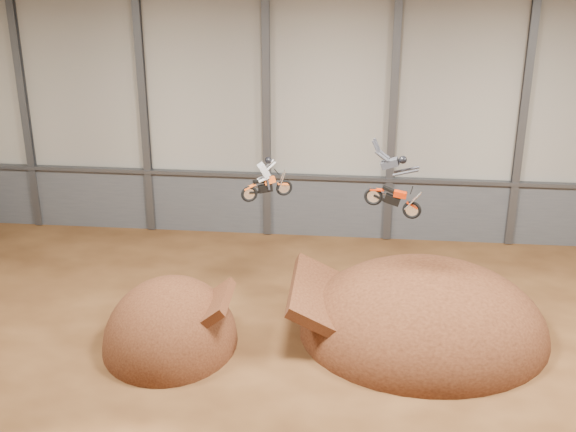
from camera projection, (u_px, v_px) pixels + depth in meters
The scene contains 14 objects.
floor at pixel (307, 393), 31.53m from camera, with size 40.00×40.00×0.00m, color #442712.
back_wall at pixel (329, 115), 42.46m from camera, with size 40.00×0.10×14.00m, color #A39D90.
ceiling at pixel (311, 35), 25.98m from camera, with size 40.00×40.00×0.00m, color black.
lower_band_back at pixel (327, 207), 44.45m from camera, with size 39.80×0.18×3.50m, color #4D5054.
steel_rail at pixel (328, 177), 43.60m from camera, with size 39.80×0.35×0.20m, color #47494F.
steel_column_0 at pixel (24, 108), 43.75m from camera, with size 0.40×0.36×13.90m, color #47494F.
steel_column_1 at pixel (144, 111), 43.16m from camera, with size 0.40×0.36×13.90m, color #47494F.
steel_column_2 at pixel (267, 114), 42.57m from camera, with size 0.40×0.36×13.90m, color #47494F.
steel_column_3 at pixel (393, 118), 41.98m from camera, with size 0.40×0.36×13.90m, color #47494F.
steel_column_4 at pixel (522, 121), 41.39m from camera, with size 0.40×0.36×13.90m, color #47494F.
takeoff_ramp at pixel (171, 344), 34.82m from camera, with size 5.78×6.67×5.78m, color #3A1B0E.
landing_ramp at pixel (423, 334), 35.56m from camera, with size 10.96×9.70×6.33m, color #3A1B0E.
fmx_rider_a at pixel (267, 176), 35.03m from camera, with size 2.31×0.88×2.09m, color orange, non-canonical shape.
fmx_rider_b at pixel (391, 180), 32.22m from camera, with size 3.19×0.91×2.74m, color #BB2604, non-canonical shape.
Camera 1 is at (1.78, -26.13, 18.90)m, focal length 50.00 mm.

